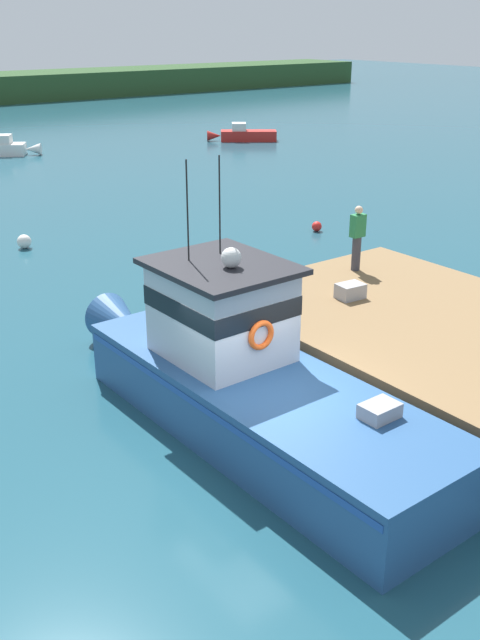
{
  "coord_description": "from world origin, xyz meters",
  "views": [
    {
      "loc": [
        -6.98,
        -8.73,
        6.99
      ],
      "look_at": [
        1.2,
        2.18,
        1.4
      ],
      "focal_mm": 41.11,
      "sensor_mm": 36.0,
      "label": 1
    }
  ],
  "objects_px": {
    "main_fishing_boat": "(243,377)",
    "crate_stack_near_edge": "(272,288)",
    "crate_single_by_cleat": "(350,291)",
    "moored_boat_mid_harbor": "(244,135)",
    "mooring_buoy_spare_mooring": "(317,226)",
    "deckhand_further_back": "(357,237)",
    "mooring_buoy_inshore": "(24,242)"
  },
  "relations": [
    {
      "from": "moored_boat_mid_harbor",
      "to": "mooring_buoy_spare_mooring",
      "type": "bearing_deg",
      "value": -120.13
    },
    {
      "from": "main_fishing_boat",
      "to": "crate_stack_near_edge",
      "type": "relative_size",
      "value": 16.38
    },
    {
      "from": "moored_boat_mid_harbor",
      "to": "mooring_buoy_inshore",
      "type": "xyz_separation_m",
      "value": [
        -19.93,
        -14.3,
        -0.15
      ]
    },
    {
      "from": "main_fishing_boat",
      "to": "moored_boat_mid_harbor",
      "type": "bearing_deg",
      "value": 52.84
    },
    {
      "from": "main_fishing_boat",
      "to": "mooring_buoy_spare_mooring",
      "type": "relative_size",
      "value": 27.7
    },
    {
      "from": "main_fishing_boat",
      "to": "crate_single_by_cleat",
      "type": "height_order",
      "value": "main_fishing_boat"
    },
    {
      "from": "crate_stack_near_edge",
      "to": "mooring_buoy_spare_mooring",
      "type": "xyz_separation_m",
      "value": [
        7.5,
        6.64,
        -1.19
      ]
    },
    {
      "from": "moored_boat_mid_harbor",
      "to": "mooring_buoy_inshore",
      "type": "relative_size",
      "value": 8.66
    },
    {
      "from": "crate_single_by_cleat",
      "to": "mooring_buoy_inshore",
      "type": "distance_m",
      "value": 12.49
    },
    {
      "from": "deckhand_further_back",
      "to": "moored_boat_mid_harbor",
      "type": "xyz_separation_m",
      "value": [
        15.45,
        25.03,
        -1.68
      ]
    },
    {
      "from": "main_fishing_boat",
      "to": "mooring_buoy_inshore",
      "type": "xyz_separation_m",
      "value": [
        1.12,
        13.47,
        -0.78
      ]
    },
    {
      "from": "mooring_buoy_inshore",
      "to": "crate_single_by_cleat",
      "type": "bearing_deg",
      "value": -76.28
    },
    {
      "from": "deckhand_further_back",
      "to": "crate_stack_near_edge",
      "type": "bearing_deg",
      "value": -177.01
    },
    {
      "from": "deckhand_further_back",
      "to": "mooring_buoy_inshore",
      "type": "distance_m",
      "value": 11.77
    },
    {
      "from": "crate_stack_near_edge",
      "to": "mooring_buoy_inshore",
      "type": "xyz_separation_m",
      "value": [
        -1.67,
        10.87,
        -1.13
      ]
    },
    {
      "from": "moored_boat_mid_harbor",
      "to": "crate_stack_near_edge",
      "type": "bearing_deg",
      "value": -125.95
    },
    {
      "from": "crate_stack_near_edge",
      "to": "moored_boat_mid_harbor",
      "type": "xyz_separation_m",
      "value": [
        18.26,
        25.17,
        -0.99
      ]
    },
    {
      "from": "crate_stack_near_edge",
      "to": "mooring_buoy_inshore",
      "type": "relative_size",
      "value": 1.3
    },
    {
      "from": "mooring_buoy_spare_mooring",
      "to": "main_fishing_boat",
      "type": "bearing_deg",
      "value": -138.09
    },
    {
      "from": "deckhand_further_back",
      "to": "mooring_buoy_spare_mooring",
      "type": "relative_size",
      "value": 4.59
    },
    {
      "from": "crate_single_by_cleat",
      "to": "crate_stack_near_edge",
      "type": "xyz_separation_m",
      "value": [
        -1.28,
        1.21,
        -0.0
      ]
    },
    {
      "from": "deckhand_further_back",
      "to": "crate_single_by_cleat",
      "type": "bearing_deg",
      "value": -138.44
    },
    {
      "from": "moored_boat_mid_harbor",
      "to": "deckhand_further_back",
      "type": "bearing_deg",
      "value": -121.69
    },
    {
      "from": "main_fishing_boat",
      "to": "mooring_buoy_spare_mooring",
      "type": "bearing_deg",
      "value": 41.91
    },
    {
      "from": "crate_single_by_cleat",
      "to": "mooring_buoy_spare_mooring",
      "type": "xyz_separation_m",
      "value": [
        6.22,
        7.85,
        -1.19
      ]
    },
    {
      "from": "main_fishing_boat",
      "to": "crate_stack_near_edge",
      "type": "distance_m",
      "value": 3.83
    },
    {
      "from": "main_fishing_boat",
      "to": "deckhand_further_back",
      "type": "relative_size",
      "value": 6.03
    },
    {
      "from": "mooring_buoy_spare_mooring",
      "to": "crate_stack_near_edge",
      "type": "bearing_deg",
      "value": -138.48
    },
    {
      "from": "deckhand_further_back",
      "to": "moored_boat_mid_harbor",
      "type": "relative_size",
      "value": 0.41
    },
    {
      "from": "crate_single_by_cleat",
      "to": "mooring_buoy_inshore",
      "type": "bearing_deg",
      "value": 103.72
    },
    {
      "from": "main_fishing_boat",
      "to": "mooring_buoy_inshore",
      "type": "relative_size",
      "value": 21.27
    },
    {
      "from": "mooring_buoy_inshore",
      "to": "mooring_buoy_spare_mooring",
      "type": "height_order",
      "value": "mooring_buoy_inshore"
    }
  ]
}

